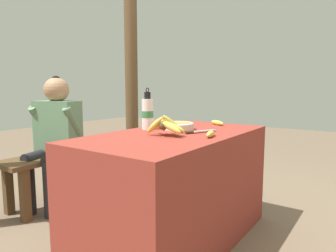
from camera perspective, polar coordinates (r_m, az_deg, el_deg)
name	(u,v)px	position (r m, az deg, el deg)	size (l,w,h in m)	color
ground_plane	(175,240)	(2.07, 1.30, -20.83)	(12.00, 12.00, 0.00)	#75604C
market_counter	(175,188)	(1.93, 1.33, -11.64)	(1.31, 0.70, 0.70)	maroon
banana_bunch_ripe	(166,126)	(1.72, -0.30, 0.07)	(0.17, 0.25, 0.13)	#4C381E
serving_bowl	(178,125)	(2.00, 1.97, 0.10)	(0.21, 0.21, 0.05)	silver
water_bottle	(148,113)	(1.99, -3.92, 2.45)	(0.08, 0.08, 0.28)	white
loose_banana_front	(210,134)	(1.71, 8.08, -1.50)	(0.15, 0.07, 0.03)	#E0C64C
loose_banana_side	(217,123)	(2.27, 9.35, 0.63)	(0.11, 0.15, 0.03)	#E0C64C
knife	(197,131)	(1.84, 5.45, -1.04)	(0.23, 0.11, 0.02)	#BCBCC1
wooden_bench	(77,158)	(2.81, -16.92, -5.86)	(1.32, 0.32, 0.43)	brown
seated_vendor	(55,132)	(2.58, -20.79, -1.00)	(0.46, 0.43, 1.07)	#232328
banana_bunch_green	(109,138)	(3.04, -11.13, -2.21)	(0.15, 0.22, 0.11)	#4C381E
support_post_far	(131,68)	(3.58, -7.02, 10.92)	(0.15, 0.15, 2.41)	brown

